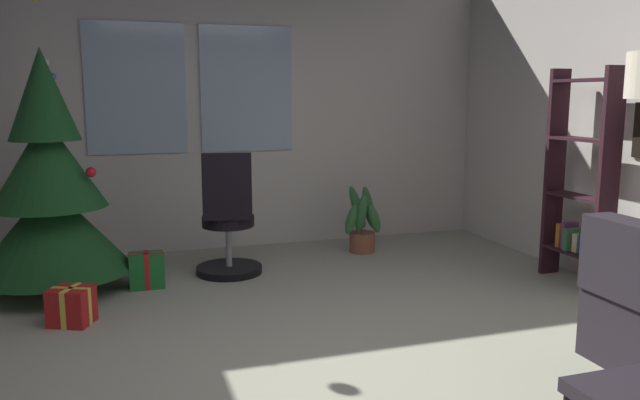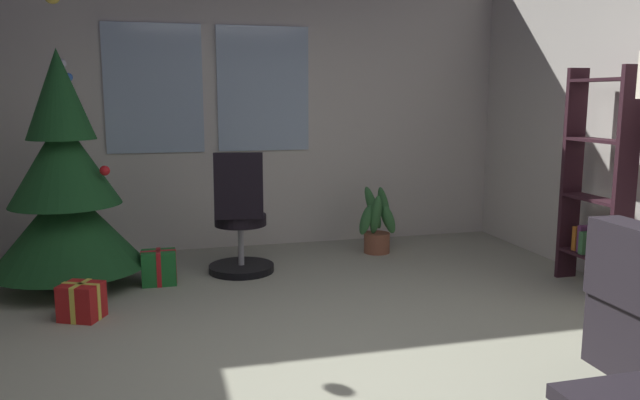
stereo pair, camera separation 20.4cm
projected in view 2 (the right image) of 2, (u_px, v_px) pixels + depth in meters
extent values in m
cube|color=#A3A48C|center=(343.00, 391.00, 3.28)|extent=(5.18, 6.32, 0.10)
cube|color=silver|center=(250.00, 104.00, 6.10)|extent=(5.18, 0.10, 2.85)
cube|color=silver|center=(154.00, 89.00, 5.79)|extent=(0.90, 0.03, 1.20)
cube|color=silver|center=(263.00, 89.00, 6.05)|extent=(0.90, 0.03, 1.20)
cylinder|color=#4C331E|center=(71.00, 277.00, 4.90)|extent=(0.12, 0.12, 0.16)
cone|color=#194920|center=(68.00, 225.00, 4.83)|extent=(1.17, 1.17, 0.68)
cone|color=#194920|center=(63.00, 161.00, 4.75)|extent=(0.84, 0.84, 0.68)
cone|color=#194920|center=(59.00, 94.00, 4.66)|extent=(0.51, 0.51, 0.68)
sphere|color=red|center=(105.00, 171.00, 4.70)|extent=(0.08, 0.08, 0.08)
sphere|color=gold|center=(61.00, 170.00, 5.08)|extent=(0.07, 0.07, 0.07)
sphere|color=silver|center=(61.00, 64.00, 4.74)|extent=(0.07, 0.07, 0.07)
sphere|color=blue|center=(68.00, 77.00, 4.79)|extent=(0.07, 0.07, 0.07)
cube|color=red|center=(82.00, 301.00, 4.18)|extent=(0.32, 0.31, 0.25)
cube|color=#EAD84C|center=(82.00, 301.00, 4.18)|extent=(0.13, 0.22, 0.25)
cube|color=#EAD84C|center=(82.00, 301.00, 4.18)|extent=(0.25, 0.15, 0.25)
cube|color=#1E722D|center=(159.00, 267.00, 4.97)|extent=(0.27, 0.21, 0.27)
cube|color=red|center=(159.00, 267.00, 4.97)|extent=(0.28, 0.04, 0.28)
cube|color=red|center=(159.00, 267.00, 4.97)|extent=(0.04, 0.21, 0.28)
cylinder|color=black|center=(241.00, 268.00, 5.34)|extent=(0.56, 0.56, 0.06)
cylinder|color=#B2B2B7|center=(241.00, 242.00, 5.30)|extent=(0.05, 0.05, 0.39)
cylinder|color=black|center=(240.00, 220.00, 5.27)|extent=(0.44, 0.44, 0.09)
cube|color=black|center=(239.00, 186.00, 5.03)|extent=(0.41, 0.18, 0.55)
cube|color=#311720|center=(625.00, 185.00, 4.48)|extent=(0.18, 0.04, 1.72)
cube|color=#311720|center=(572.00, 175.00, 5.05)|extent=(0.18, 0.04, 1.72)
cube|color=#311720|center=(591.00, 256.00, 4.87)|extent=(0.18, 0.56, 0.02)
cube|color=#311720|center=(595.00, 199.00, 4.79)|extent=(0.18, 0.56, 0.02)
cube|color=#311720|center=(600.00, 140.00, 4.72)|extent=(0.18, 0.56, 0.02)
cube|color=#311720|center=(604.00, 80.00, 4.64)|extent=(0.18, 0.56, 0.02)
cube|color=maroon|center=(612.00, 251.00, 4.67)|extent=(0.15, 0.08, 0.17)
cube|color=navy|center=(605.00, 247.00, 4.75)|extent=(0.13, 0.08, 0.18)
cube|color=beige|center=(597.00, 246.00, 4.83)|extent=(0.13, 0.06, 0.15)
cube|color=#396F40|center=(589.00, 243.00, 4.89)|extent=(0.17, 0.05, 0.18)
cube|color=#6E3364|center=(586.00, 239.00, 4.95)|extent=(0.14, 0.04, 0.22)
cube|color=#BD661F|center=(581.00, 238.00, 5.00)|extent=(0.14, 0.04, 0.20)
cylinder|color=brown|center=(377.00, 243.00, 5.98)|extent=(0.25, 0.25, 0.19)
ellipsoid|color=#336D37|center=(366.00, 220.00, 5.85)|extent=(0.20, 0.14, 0.32)
ellipsoid|color=#336D37|center=(384.00, 208.00, 6.10)|extent=(0.23, 0.15, 0.45)
ellipsoid|color=#336D37|center=(376.00, 215.00, 5.85)|extent=(0.15, 0.22, 0.41)
ellipsoid|color=#336D37|center=(389.00, 220.00, 5.88)|extent=(0.23, 0.15, 0.32)
ellipsoid|color=#336D37|center=(373.00, 208.00, 6.10)|extent=(0.23, 0.17, 0.46)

